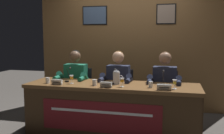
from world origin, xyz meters
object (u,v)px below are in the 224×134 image
Objects in this scene: chair_left at (79,94)px; nameplate_center at (106,85)px; juice_glass_left at (72,78)px; water_cup_left at (48,81)px; microphone_center at (114,79)px; water_cup_center at (94,83)px; panelist_right at (164,85)px; panelist_center at (117,83)px; chair_center at (120,97)px; conference_table at (110,102)px; water_cup_right at (151,85)px; water_pitcher_central at (117,78)px; microphone_left at (68,77)px; chair_right at (164,99)px; nameplate_right at (164,87)px; juice_glass_center at (122,81)px; panelist_left at (74,81)px; microphone_right at (163,81)px; juice_glass_right at (175,83)px; nameplate_left at (57,82)px.

nameplate_center is at bearing -48.92° from chair_left.
juice_glass_left reaches higher than water_cup_left.
microphone_center is (0.97, 0.20, 0.04)m from water_cup_left.
water_cup_center is 0.39× the size of microphone_center.
microphone_center is 0.80m from panelist_right.
water_cup_center is (-0.21, -0.53, 0.08)m from panelist_center.
water_cup_center is (-0.21, -0.73, 0.36)m from chair_center.
water_cup_right reaches higher than conference_table.
water_cup_right is at bearing -15.58° from water_pitcher_central.
water_pitcher_central is at bearing -152.58° from panelist_right.
water_cup_left is at bearing -138.87° from microphone_left.
panelist_center is 5.75× the size of water_pitcher_central.
water_cup_right is (-0.16, -0.69, 0.36)m from chair_right.
chair_center reaches higher than water_cup_center.
water_cup_right is at bearing 143.72° from nameplate_right.
juice_glass_center is 0.59× the size of water_pitcher_central.
nameplate_right is (1.50, -0.82, 0.36)m from chair_left.
chair_center is 4.19× the size of water_pitcher_central.
nameplate_right is (0.78, 0.00, 0.00)m from nameplate_center.
chair_right is (1.48, 0.20, -0.28)m from panelist_left.
chair_center is 0.69m from water_pitcher_central.
water_cup_left is (-0.94, -0.07, 0.29)m from conference_table.
juice_glass_left is 0.76m from panelist_center.
microphone_right is at bearing 6.66° from water_cup_left.
panelist_right is 9.74× the size of juice_glass_right.
chair_left is 0.81m from panelist_center.
nameplate_left is 0.18× the size of chair_right.
chair_center is 0.81m from panelist_right.
chair_right is (0.74, 0.65, -0.07)m from conference_table.
water_cup_left is 1.09m from panelist_center.
microphone_center is 1.03× the size of water_pitcher_central.
conference_table is at bearing 167.29° from nameplate_right.
chair_center is 0.73× the size of panelist_center.
microphone_right is (1.32, 0.13, -0.01)m from juice_glass_left.
conference_table is 0.65m from water_cup_right.
panelist_center is (0.00, 0.45, 0.20)m from conference_table.
nameplate_left is 0.13× the size of panelist_center.
water_cup_left is at bearing -162.61° from panelist_right.
panelist_right is (0.76, 0.63, -0.09)m from nameplate_center.
panelist_center and panelist_right have the same top height.
conference_table is 2.86× the size of chair_right.
nameplate_right is (0.74, -0.30, -0.03)m from microphone_center.
conference_table is 0.81m from microphone_right.
microphone_left is at bearing 173.31° from juice_glass_right.
nameplate_right is 2.18× the size of water_cup_right.
nameplate_left is 0.13× the size of panelist_right.
microphone_center is (0.73, -0.01, 0.00)m from microphone_left.
microphone_center is 0.18× the size of panelist_right.
chair_center is at bearing 129.93° from water_cup_right.
nameplate_center is 0.18× the size of chair_right.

